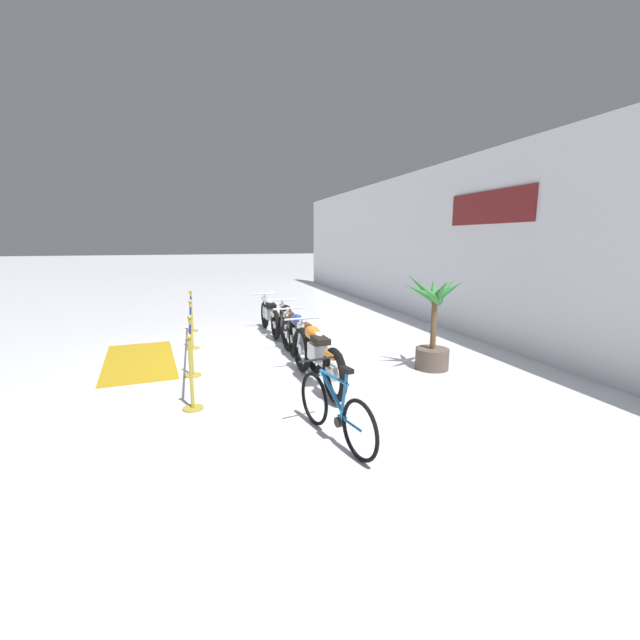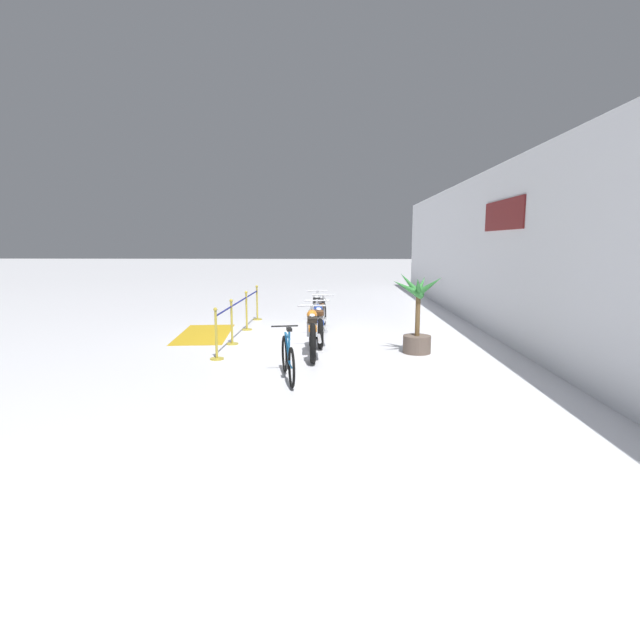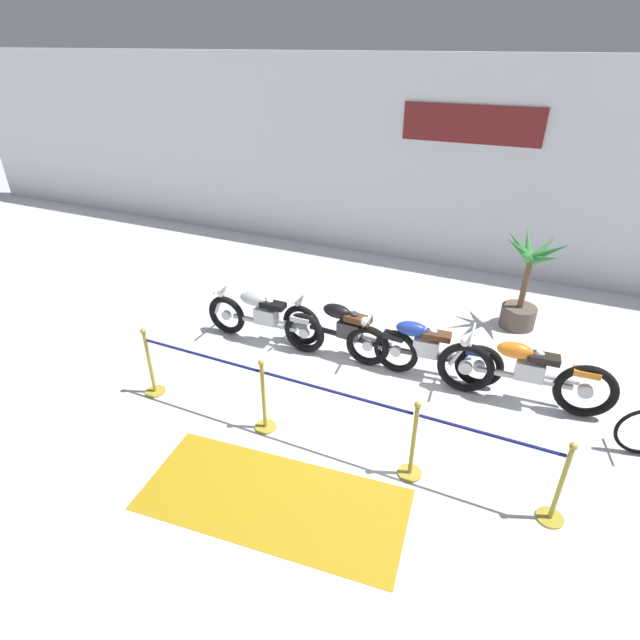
{
  "view_description": "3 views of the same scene",
  "coord_description": "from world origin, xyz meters",
  "px_view_note": "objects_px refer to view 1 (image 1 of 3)",
  "views": [
    {
      "loc": [
        8.3,
        -1.2,
        2.29
      ],
      "look_at": [
        -0.13,
        1.28,
        0.63
      ],
      "focal_mm": 24.0,
      "sensor_mm": 36.0,
      "label": 1
    },
    {
      "loc": [
        12.24,
        1.08,
        2.33
      ],
      "look_at": [
        0.29,
        0.69,
        0.47
      ],
      "focal_mm": 28.0,
      "sensor_mm": 36.0,
      "label": 2
    },
    {
      "loc": [
        1.77,
        -5.53,
        4.39
      ],
      "look_at": [
        -0.91,
        0.39,
        0.73
      ],
      "focal_mm": 28.0,
      "sensor_mm": 36.0,
      "label": 3
    }
  ],
  "objects_px": {
    "motorcycle_orange_3": "(316,355)",
    "motorcycle_blue_2": "(300,337)",
    "bicycle": "(335,411)",
    "floor_banner": "(140,360)",
    "motorcycle_black_1": "(287,325)",
    "stanchion_far_left": "(191,316)",
    "potted_palm_left_of_row": "(433,327)",
    "motorcycle_silver_0": "(270,315)",
    "stanchion_mid_right": "(192,356)",
    "stanchion_far_right": "(192,384)",
    "stanchion_mid_left": "(192,332)"
  },
  "relations": [
    {
      "from": "floor_banner",
      "to": "stanchion_mid_left",
      "type": "bearing_deg",
      "value": 117.92
    },
    {
      "from": "motorcycle_silver_0",
      "to": "stanchion_far_right",
      "type": "height_order",
      "value": "stanchion_far_right"
    },
    {
      "from": "motorcycle_black_1",
      "to": "floor_banner",
      "type": "relative_size",
      "value": 0.8
    },
    {
      "from": "motorcycle_silver_0",
      "to": "motorcycle_orange_3",
      "type": "xyz_separation_m",
      "value": [
        3.99,
        0.06,
        0.03
      ]
    },
    {
      "from": "bicycle",
      "to": "stanchion_far_right",
      "type": "bearing_deg",
      "value": -132.13
    },
    {
      "from": "motorcycle_silver_0",
      "to": "stanchion_far_left",
      "type": "bearing_deg",
      "value": -67.54
    },
    {
      "from": "stanchion_mid_right",
      "to": "floor_banner",
      "type": "xyz_separation_m",
      "value": [
        -1.26,
        -0.98,
        -0.35
      ]
    },
    {
      "from": "motorcycle_silver_0",
      "to": "bicycle",
      "type": "distance_m",
      "value": 5.92
    },
    {
      "from": "motorcycle_silver_0",
      "to": "motorcycle_blue_2",
      "type": "distance_m",
      "value": 2.58
    },
    {
      "from": "motorcycle_orange_3",
      "to": "motorcycle_blue_2",
      "type": "bearing_deg",
      "value": 176.65
    },
    {
      "from": "motorcycle_black_1",
      "to": "stanchion_mid_left",
      "type": "bearing_deg",
      "value": -99.21
    },
    {
      "from": "bicycle",
      "to": "stanchion_mid_right",
      "type": "xyz_separation_m",
      "value": [
        -2.93,
        -1.57,
        -0.01
      ]
    },
    {
      "from": "potted_palm_left_of_row",
      "to": "stanchion_mid_right",
      "type": "distance_m",
      "value": 4.2
    },
    {
      "from": "bicycle",
      "to": "floor_banner",
      "type": "xyz_separation_m",
      "value": [
        -4.19,
        -2.56,
        -0.36
      ]
    },
    {
      "from": "bicycle",
      "to": "stanchion_far_left",
      "type": "height_order",
      "value": "stanchion_far_left"
    },
    {
      "from": "stanchion_mid_left",
      "to": "floor_banner",
      "type": "height_order",
      "value": "stanchion_mid_left"
    },
    {
      "from": "motorcycle_blue_2",
      "to": "stanchion_far_right",
      "type": "distance_m",
      "value": 2.76
    },
    {
      "from": "stanchion_mid_right",
      "to": "motorcycle_orange_3",
      "type": "bearing_deg",
      "value": 62.08
    },
    {
      "from": "motorcycle_orange_3",
      "to": "motorcycle_silver_0",
      "type": "bearing_deg",
      "value": -179.2
    },
    {
      "from": "motorcycle_black_1",
      "to": "stanchion_mid_left",
      "type": "xyz_separation_m",
      "value": [
        -0.32,
        -1.99,
        -0.11
      ]
    },
    {
      "from": "motorcycle_blue_2",
      "to": "potted_palm_left_of_row",
      "type": "xyz_separation_m",
      "value": [
        1.19,
        2.12,
        0.31
      ]
    },
    {
      "from": "motorcycle_blue_2",
      "to": "motorcycle_orange_3",
      "type": "xyz_separation_m",
      "value": [
        1.41,
        -0.08,
        0.04
      ]
    },
    {
      "from": "motorcycle_silver_0",
      "to": "stanchion_mid_right",
      "type": "distance_m",
      "value": 3.51
    },
    {
      "from": "motorcycle_silver_0",
      "to": "stanchion_mid_left",
      "type": "height_order",
      "value": "stanchion_mid_left"
    },
    {
      "from": "motorcycle_silver_0",
      "to": "stanchion_far_left",
      "type": "xyz_separation_m",
      "value": [
        0.76,
        -1.85,
        0.2
      ]
    },
    {
      "from": "potted_palm_left_of_row",
      "to": "motorcycle_black_1",
      "type": "bearing_deg",
      "value": -138.23
    },
    {
      "from": "stanchion_far_left",
      "to": "motorcycle_black_1",
      "type": "bearing_deg",
      "value": 72.42
    },
    {
      "from": "motorcycle_blue_2",
      "to": "floor_banner",
      "type": "distance_m",
      "value": 3.12
    },
    {
      "from": "bicycle",
      "to": "floor_banner",
      "type": "distance_m",
      "value": 4.92
    },
    {
      "from": "motorcycle_silver_0",
      "to": "stanchion_mid_right",
      "type": "bearing_deg",
      "value": -31.73
    },
    {
      "from": "motorcycle_orange_3",
      "to": "stanchion_mid_right",
      "type": "bearing_deg",
      "value": -117.92
    },
    {
      "from": "bicycle",
      "to": "motorcycle_orange_3",
      "type": "bearing_deg",
      "value": 170.37
    },
    {
      "from": "stanchion_mid_left",
      "to": "stanchion_far_right",
      "type": "xyz_separation_m",
      "value": [
        3.42,
        0.0,
        0.0
      ]
    },
    {
      "from": "potted_palm_left_of_row",
      "to": "stanchion_far_left",
      "type": "bearing_deg",
      "value": -126.16
    },
    {
      "from": "motorcycle_orange_3",
      "to": "stanchion_far_left",
      "type": "height_order",
      "value": "stanchion_far_left"
    },
    {
      "from": "motorcycle_black_1",
      "to": "floor_banner",
      "type": "height_order",
      "value": "motorcycle_black_1"
    },
    {
      "from": "motorcycle_silver_0",
      "to": "bicycle",
      "type": "xyz_separation_m",
      "value": [
        5.92,
        -0.27,
        -0.1
      ]
    },
    {
      "from": "motorcycle_orange_3",
      "to": "stanchion_far_right",
      "type": "distance_m",
      "value": 1.97
    },
    {
      "from": "motorcycle_blue_2",
      "to": "stanchion_mid_right",
      "type": "bearing_deg",
      "value": -78.4
    },
    {
      "from": "stanchion_far_right",
      "to": "floor_banner",
      "type": "distance_m",
      "value": 2.96
    },
    {
      "from": "stanchion_far_left",
      "to": "stanchion_mid_left",
      "type": "height_order",
      "value": "same"
    },
    {
      "from": "motorcycle_black_1",
      "to": "stanchion_far_left",
      "type": "distance_m",
      "value": 2.09
    },
    {
      "from": "motorcycle_silver_0",
      "to": "potted_palm_left_of_row",
      "type": "distance_m",
      "value": 4.4
    },
    {
      "from": "motorcycle_orange_3",
      "to": "bicycle",
      "type": "bearing_deg",
      "value": -9.63
    },
    {
      "from": "motorcycle_blue_2",
      "to": "motorcycle_orange_3",
      "type": "relative_size",
      "value": 1.0
    },
    {
      "from": "motorcycle_blue_2",
      "to": "motorcycle_orange_3",
      "type": "distance_m",
      "value": 1.42
    },
    {
      "from": "motorcycle_blue_2",
      "to": "motorcycle_orange_3",
      "type": "height_order",
      "value": "motorcycle_orange_3"
    },
    {
      "from": "motorcycle_blue_2",
      "to": "potted_palm_left_of_row",
      "type": "relative_size",
      "value": 1.32
    },
    {
      "from": "motorcycle_blue_2",
      "to": "stanchion_mid_right",
      "type": "height_order",
      "value": "stanchion_mid_right"
    },
    {
      "from": "motorcycle_orange_3",
      "to": "stanchion_mid_left",
      "type": "relative_size",
      "value": 2.19
    }
  ]
}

